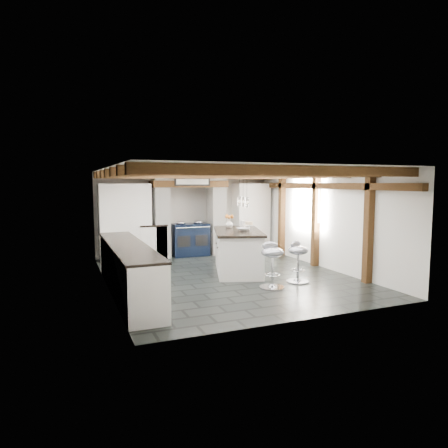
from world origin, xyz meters
name	(u,v)px	position (x,y,z in m)	size (l,w,h in m)	color
ground	(227,276)	(0.00, 0.00, 0.00)	(6.00, 6.00, 0.00)	black
room_shell	(181,223)	(-0.61, 1.42, 1.07)	(6.00, 6.03, 6.00)	white
range_cooker	(190,239)	(0.00, 2.68, 0.47)	(1.00, 0.63, 0.99)	black
kitchen_island	(238,251)	(0.39, 0.29, 0.49)	(1.57, 2.15, 1.28)	white
bar_stool_near	(298,257)	(1.13, -1.03, 0.53)	(0.52, 0.52, 0.85)	silver
bar_stool_far	(272,260)	(0.43, -1.24, 0.55)	(0.56, 0.56, 0.89)	silver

